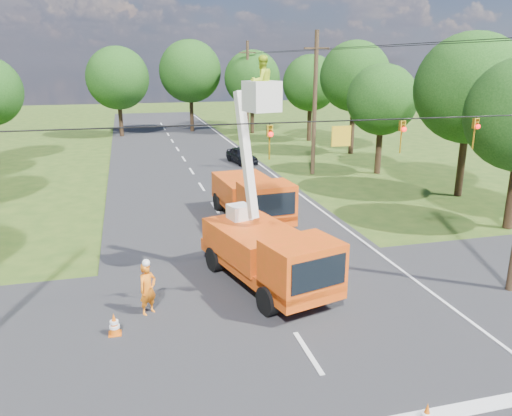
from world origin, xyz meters
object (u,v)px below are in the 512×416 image
object	(u,v)px
ground_worker	(148,289)
traffic_cone_6	(281,191)
tree_right_e	(311,83)
second_truck	(252,197)
distant_car	(242,155)
tree_right_b	(470,88)
bucket_truck	(268,242)
tree_far_c	(252,79)
tree_right_d	(355,76)
tree_far_a	(118,78)
tree_right_c	(382,100)
pole_right_mid	(315,103)
traffic_cone_4	(114,324)
traffic_cone_2	(287,236)
pole_right_far	(248,88)
traffic_cone_3	(263,216)
tree_far_b	(190,71)

from	to	relation	value
ground_worker	traffic_cone_6	bearing A→B (deg)	20.44
tree_right_e	second_truck	bearing A→B (deg)	-116.48
distant_car	tree_right_b	distance (m)	17.89
bucket_truck	ground_worker	world-z (taller)	bucket_truck
distant_car	bucket_truck	bearing A→B (deg)	-111.20
second_truck	tree_far_c	bearing A→B (deg)	71.05
distant_car	tree_right_d	xyz separation A→B (m)	(10.44, 1.84, 6.03)
tree_right_b	tree_far_a	world-z (taller)	tree_right_b
tree_right_c	tree_far_a	size ratio (longest dim) A/B	0.82
traffic_cone_6	tree_right_e	size ratio (longest dim) A/B	0.08
tree_far_c	tree_right_c	bearing A→B (deg)	-80.86
second_truck	pole_right_mid	xyz separation A→B (m)	(7.04, 9.78, 3.81)
traffic_cone_4	tree_far_a	size ratio (longest dim) A/B	0.07
distant_car	traffic_cone_6	world-z (taller)	distant_car
traffic_cone_2	tree_far_c	distance (m)	36.50
distant_car	pole_right_mid	world-z (taller)	pole_right_mid
pole_right_mid	pole_right_far	bearing A→B (deg)	90.00
distant_car	pole_right_far	bearing A→B (deg)	63.83
ground_worker	tree_far_a	bearing A→B (deg)	55.00
ground_worker	tree_right_e	distance (m)	38.34
second_truck	tree_right_e	size ratio (longest dim) A/B	0.79
traffic_cone_3	second_truck	bearing A→B (deg)	139.19
traffic_cone_3	tree_far_b	world-z (taller)	tree_far_b
traffic_cone_4	tree_right_b	xyz separation A→B (m)	(20.31, 11.57, 6.08)
tree_far_a	tree_far_c	bearing A→B (deg)	-3.95
tree_right_e	tree_far_c	xyz separation A→B (m)	(-4.30, 7.00, 0.25)
traffic_cone_3	tree_far_a	xyz separation A→B (m)	(-6.94, 33.20, 5.83)
ground_worker	traffic_cone_3	xyz separation A→B (m)	(6.18, 8.28, -0.53)
traffic_cone_4	distant_car	bearing A→B (deg)	68.64
tree_right_b	tree_right_c	distance (m)	7.31
traffic_cone_2	tree_far_c	bearing A→B (deg)	78.33
bucket_truck	pole_right_far	world-z (taller)	pole_right_far
traffic_cone_3	bucket_truck	bearing A→B (deg)	-104.11
tree_right_e	tree_far_c	world-z (taller)	tree_far_c
traffic_cone_3	tree_right_d	size ratio (longest dim) A/B	0.07
tree_right_b	tree_far_a	bearing A→B (deg)	122.83
second_truck	traffic_cone_6	distance (m)	5.17
pole_right_mid	tree_far_c	distance (m)	22.04
ground_worker	tree_far_c	xyz separation A→B (m)	(13.73, 40.48, 5.17)
bucket_truck	distant_car	bearing A→B (deg)	64.45
distant_car	pole_right_far	size ratio (longest dim) A/B	0.38
second_truck	tree_right_e	xyz separation A→B (m)	(12.34, 24.78, 4.52)
traffic_cone_2	traffic_cone_4	bearing A→B (deg)	-140.24
traffic_cone_4	tree_right_c	size ratio (longest dim) A/B	0.09
ground_worker	traffic_cone_4	size ratio (longest dim) A/B	2.50
second_truck	distant_car	xyz separation A→B (m)	(2.90, 14.94, -0.65)
traffic_cone_2	tree_right_e	xyz separation A→B (m)	(11.59, 28.31, 5.45)
pole_right_mid	tree_right_b	distance (m)	10.39
bucket_truck	tree_right_c	size ratio (longest dim) A/B	1.04
tree_far_c	distant_car	bearing A→B (deg)	-106.98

